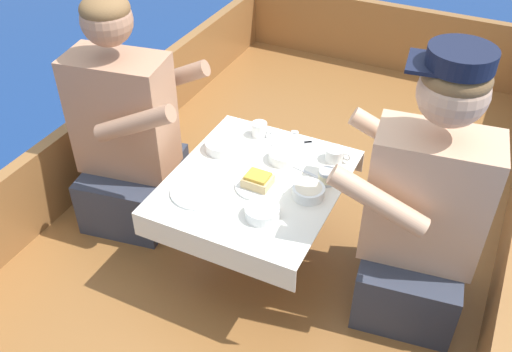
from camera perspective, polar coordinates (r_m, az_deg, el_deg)
ground_plane at (r=2.78m, az=0.96°, el=-11.59°), size 60.00×60.00×0.00m
boat_deck at (r=2.65m, az=1.00°, el=-9.12°), size 1.97×3.71×0.35m
gunwale_port at (r=2.84m, az=-16.66°, el=2.42°), size 0.06×3.71×0.37m
gunwale_starboard at (r=2.29m, az=23.64°, el=-9.90°), size 0.06×3.71×0.37m
bow_coaming at (r=3.87m, az=12.91°, el=13.48°), size 1.85×0.06×0.42m
cockpit_table at (r=2.20m, az=0.00°, el=-1.35°), size 0.63×0.73×0.41m
person_port at (r=2.47m, az=-12.73°, el=3.85°), size 0.57×0.51×1.02m
person_starboard at (r=2.07m, az=16.29°, el=-3.55°), size 0.56×0.50×1.06m
plate_sandwich at (r=2.14m, az=0.19°, el=-0.99°), size 0.17×0.17×0.01m
plate_bread at (r=2.13m, az=-5.76°, el=-1.53°), size 0.21×0.21×0.01m
sandwich at (r=2.12m, az=0.19°, el=-0.42°), size 0.10×0.09×0.05m
bowl_port_near at (r=2.27m, az=2.79°, el=2.06°), size 0.12×0.12×0.04m
bowl_starboard_near at (r=2.33m, az=-3.41°, el=3.12°), size 0.14×0.14×0.04m
bowl_center_far at (r=2.10m, az=5.27°, el=-1.50°), size 0.12×0.12×0.04m
bowl_port_far at (r=2.00m, az=0.64°, el=-3.56°), size 0.12×0.12×0.04m
coffee_cup_port at (r=2.28m, az=7.92°, el=2.17°), size 0.10×0.07×0.05m
coffee_cup_starboard at (r=2.40m, az=0.37°, el=4.72°), size 0.09×0.07×0.06m
tin_can at (r=2.16m, az=7.08°, el=-0.14°), size 0.07×0.07×0.05m
utensil_fork_port at (r=2.37m, az=4.03°, el=3.29°), size 0.15×0.11×0.00m
utensil_spoon_center at (r=2.42m, az=3.02°, el=4.18°), size 0.12×0.14×0.01m
utensil_knife_starboard at (r=2.23m, az=4.68°, el=0.56°), size 0.17×0.05×0.00m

